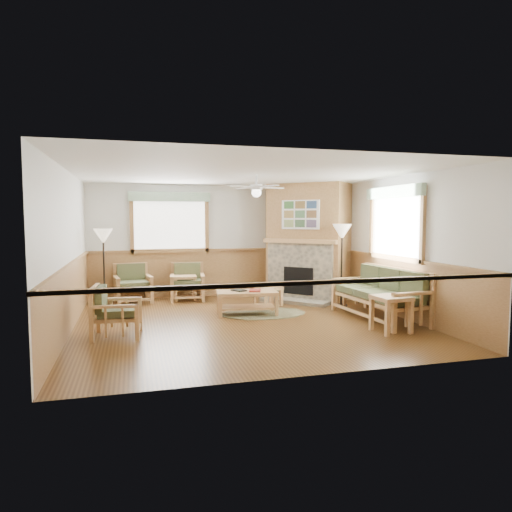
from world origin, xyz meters
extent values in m
cube|color=#553617|center=(0.00, 0.00, -0.01)|extent=(6.00, 6.00, 0.01)
cube|color=white|center=(0.00, 0.00, 2.70)|extent=(6.00, 6.00, 0.01)
cube|color=silver|center=(0.00, 3.00, 1.35)|extent=(6.00, 0.02, 2.70)
cube|color=silver|center=(0.00, -3.00, 1.35)|extent=(6.00, 0.02, 2.70)
cube|color=silver|center=(-3.00, 0.00, 1.35)|extent=(0.02, 6.00, 2.70)
cube|color=silver|center=(3.00, 0.00, 1.35)|extent=(0.02, 6.00, 2.70)
cylinder|color=brown|center=(0.53, 0.60, 0.01)|extent=(1.84, 1.84, 0.01)
cube|color=maroon|center=(0.34, 0.55, 0.50)|extent=(0.30, 0.35, 0.03)
cube|color=black|center=(0.04, 0.67, 0.49)|extent=(0.31, 0.33, 0.02)
camera|label=1|loc=(-1.96, -8.01, 1.90)|focal=32.00mm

